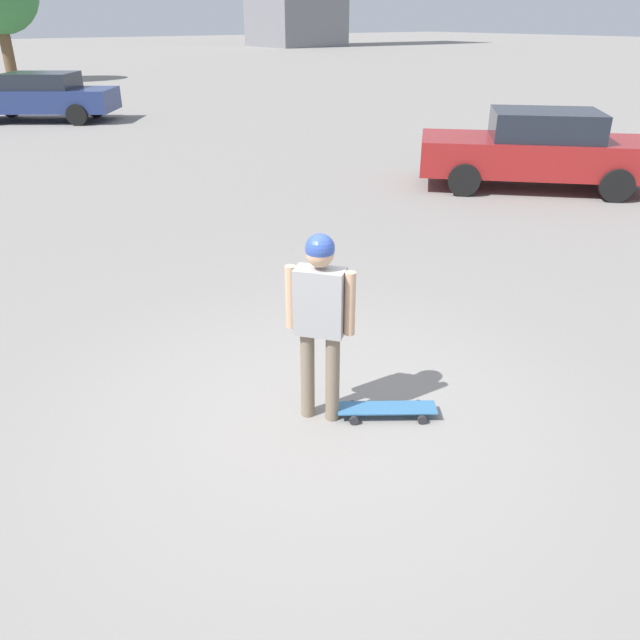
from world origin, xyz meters
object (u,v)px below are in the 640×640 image
(person, at_px, (320,308))
(car_parked_far, at_px, (41,96))
(car_parked_near, at_px, (537,149))
(skateboard, at_px, (387,409))

(person, height_order, car_parked_far, person)
(car_parked_near, bearing_deg, car_parked_far, -24.50)
(car_parked_far, bearing_deg, skateboard, 119.65)
(car_parked_far, bearing_deg, car_parked_near, 146.21)
(car_parked_far, bearing_deg, person, 118.17)
(car_parked_near, height_order, car_parked_far, car_parked_far)
(person, xyz_separation_m, skateboard, (0.46, -0.34, -0.95))
(car_parked_near, bearing_deg, person, 71.08)
(car_parked_near, bearing_deg, skateboard, 74.39)
(skateboard, bearing_deg, car_parked_near, -115.85)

